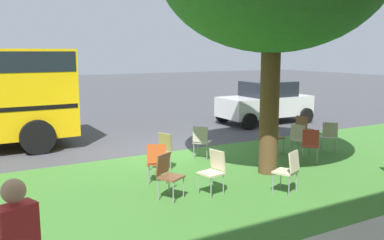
{
  "coord_description": "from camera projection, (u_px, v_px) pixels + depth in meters",
  "views": [
    {
      "loc": [
        4.96,
        10.5,
        2.8
      ],
      "look_at": [
        -0.4,
        1.06,
        1.01
      ],
      "focal_mm": 38.92,
      "sensor_mm": 36.0,
      "label": 1
    }
  ],
  "objects": [
    {
      "name": "chair_3",
      "position": [
        299.0,
        137.0,
        11.2
      ],
      "size": [
        0.53,
        0.52,
        0.88
      ],
      "color": "#ADA393",
      "rests_on": "ground"
    },
    {
      "name": "ground",
      "position": [
        162.0,
        151.0,
        11.88
      ],
      "size": [
        80.0,
        80.0,
        0.0
      ],
      "primitive_type": "plane",
      "color": "#424247"
    },
    {
      "name": "chair_6",
      "position": [
        214.0,
        169.0,
        8.21
      ],
      "size": [
        0.5,
        0.49,
        0.88
      ],
      "color": "beige",
      "rests_on": "ground"
    },
    {
      "name": "chair_7",
      "position": [
        329.0,
        135.0,
        11.55
      ],
      "size": [
        0.59,
        0.59,
        0.88
      ],
      "color": "#ADA393",
      "rests_on": "ground"
    },
    {
      "name": "chair_11",
      "position": [
        310.0,
        143.0,
        10.51
      ],
      "size": [
        0.59,
        0.59,
        0.88
      ],
      "color": "#B7332D",
      "rests_on": "ground"
    },
    {
      "name": "chair_2",
      "position": [
        162.0,
        149.0,
        9.9
      ],
      "size": [
        0.53,
        0.53,
        0.88
      ],
      "color": "olive",
      "rests_on": "ground"
    },
    {
      "name": "chair_4",
      "position": [
        202.0,
        140.0,
        10.92
      ],
      "size": [
        0.59,
        0.59,
        0.88
      ],
      "color": "#ADA393",
      "rests_on": "ground"
    },
    {
      "name": "parked_car",
      "position": [
        266.0,
        102.0,
        16.45
      ],
      "size": [
        3.7,
        1.92,
        1.65
      ],
      "color": "silver",
      "rests_on": "ground"
    },
    {
      "name": "chair_5",
      "position": [
        303.0,
        127.0,
        12.67
      ],
      "size": [
        0.51,
        0.51,
        0.88
      ],
      "color": "brown",
      "rests_on": "ground"
    },
    {
      "name": "grass_verge",
      "position": [
        224.0,
        181.0,
        9.14
      ],
      "size": [
        48.0,
        6.0,
        0.01
      ],
      "primitive_type": "cube",
      "color": "#3D752D",
      "rests_on": "ground"
    },
    {
      "name": "chair_10",
      "position": [
        168.0,
        173.0,
        7.94
      ],
      "size": [
        0.56,
        0.57,
        0.88
      ],
      "color": "brown",
      "rests_on": "ground"
    },
    {
      "name": "chair_9",
      "position": [
        273.0,
        134.0,
        11.64
      ],
      "size": [
        0.45,
        0.45,
        0.88
      ],
      "color": "brown",
      "rests_on": "ground"
    },
    {
      "name": "chair_8",
      "position": [
        289.0,
        169.0,
        8.22
      ],
      "size": [
        0.54,
        0.55,
        0.88
      ],
      "color": "beige",
      "rests_on": "ground"
    },
    {
      "name": "chair_0",
      "position": [
        157.0,
        160.0,
        8.88
      ],
      "size": [
        0.56,
        0.56,
        0.88
      ],
      "color": "#C64C1E",
      "rests_on": "ground"
    }
  ]
}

